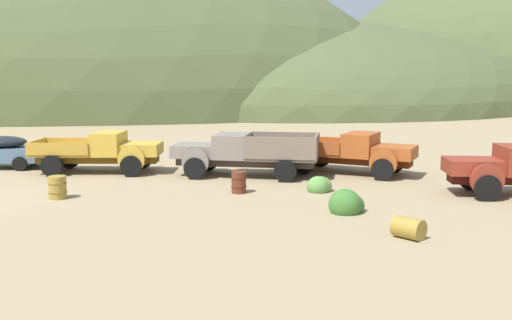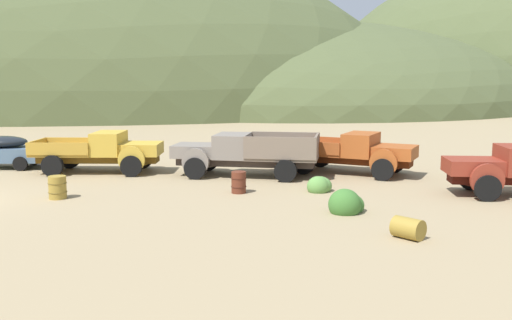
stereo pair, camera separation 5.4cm
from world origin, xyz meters
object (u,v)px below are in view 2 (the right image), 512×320
object	(u,v)px
truck_primer_gray	(236,153)
oil_drum_foreground	(239,182)
truck_oxide_orange	(359,153)
oil_drum_tipped	(408,228)
truck_faded_yellow	(108,151)
oil_drum_spare	(57,187)

from	to	relation	value
truck_primer_gray	oil_drum_foreground	bearing A→B (deg)	103.19
truck_oxide_orange	oil_drum_tipped	distance (m)	10.33
truck_oxide_orange	oil_drum_tipped	world-z (taller)	truck_oxide_orange
truck_faded_yellow	oil_drum_tipped	xyz separation A→B (m)	(12.16, -9.54, -0.69)
truck_primer_gray	oil_drum_tipped	size ratio (longest dim) A/B	6.50
truck_primer_gray	oil_drum_spare	bearing A→B (deg)	46.01
truck_faded_yellow	oil_drum_tipped	distance (m)	15.47
truck_primer_gray	oil_drum_tipped	bearing A→B (deg)	127.11
truck_faded_yellow	oil_drum_foreground	xyz separation A→B (m)	(6.66, -3.97, -0.57)
truck_faded_yellow	truck_primer_gray	size ratio (longest dim) A/B	0.91
truck_primer_gray	truck_oxide_orange	bearing A→B (deg)	-165.65
oil_drum_foreground	oil_drum_spare	world-z (taller)	oil_drum_spare
oil_drum_tipped	oil_drum_foreground	distance (m)	7.83
truck_faded_yellow	oil_drum_tipped	world-z (taller)	truck_faded_yellow
truck_oxide_orange	oil_drum_tipped	xyz separation A→B (m)	(0.60, -10.29, -0.70)
oil_drum_tipped	truck_primer_gray	bearing A→B (deg)	123.47
truck_faded_yellow	truck_primer_gray	bearing A→B (deg)	-7.55
oil_drum_tipped	oil_drum_spare	xyz separation A→B (m)	(-11.98, 3.90, 0.12)
truck_faded_yellow	oil_drum_spare	bearing A→B (deg)	-92.91
oil_drum_spare	truck_oxide_orange	bearing A→B (deg)	29.32
truck_oxide_orange	oil_drum_foreground	bearing A→B (deg)	-116.11
truck_faded_yellow	oil_drum_spare	size ratio (longest dim) A/B	7.09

